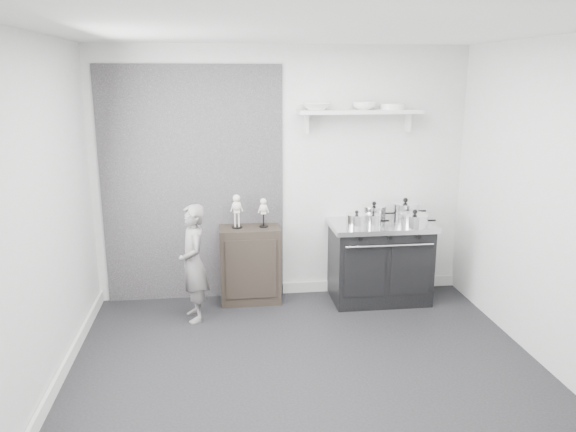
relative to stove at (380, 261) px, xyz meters
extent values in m
plane|color=black|center=(-1.02, -1.48, -0.44)|extent=(4.00, 4.00, 0.00)
cube|color=silver|center=(-1.02, 0.32, 0.91)|extent=(4.00, 0.02, 2.70)
cube|color=silver|center=(-1.02, -3.28, 0.91)|extent=(4.00, 0.02, 2.70)
cube|color=silver|center=(-3.02, -1.48, 0.91)|extent=(0.02, 3.60, 2.70)
cube|color=silver|center=(0.98, -1.48, 0.91)|extent=(0.02, 3.60, 2.70)
cube|color=silver|center=(-1.02, -1.48, 2.26)|extent=(4.00, 3.60, 0.02)
cube|color=black|center=(-1.97, 0.31, 0.81)|extent=(1.90, 0.02, 2.50)
cube|color=silver|center=(-0.02, 0.30, -0.38)|extent=(2.00, 0.03, 0.12)
cube|color=silver|center=(-3.00, -1.48, -0.38)|extent=(0.03, 3.60, 0.12)
cube|color=silver|center=(-0.22, 0.19, 1.58)|extent=(1.30, 0.26, 0.04)
cube|color=silver|center=(-0.77, 0.26, 1.46)|extent=(0.03, 0.12, 0.20)
cube|color=silver|center=(0.33, 0.26, 1.46)|extent=(0.03, 0.12, 0.20)
cube|color=black|center=(0.00, 0.00, -0.03)|extent=(1.02, 0.61, 0.82)
cube|color=silver|center=(0.00, 0.00, 0.40)|extent=(1.08, 0.65, 0.05)
cube|color=black|center=(-0.24, -0.30, -0.01)|extent=(0.43, 0.02, 0.53)
cube|color=black|center=(0.24, -0.30, -0.01)|extent=(0.43, 0.02, 0.53)
cylinder|color=silver|center=(0.00, -0.33, 0.28)|extent=(0.92, 0.02, 0.02)
cylinder|color=black|center=(-0.31, -0.32, 0.36)|extent=(0.04, 0.03, 0.04)
cylinder|color=black|center=(0.00, -0.32, 0.36)|extent=(0.04, 0.03, 0.04)
cylinder|color=black|center=(0.31, -0.32, 0.36)|extent=(0.04, 0.03, 0.04)
cube|color=black|center=(-1.39, 0.13, -0.02)|extent=(0.64, 0.37, 0.83)
imported|color=slate|center=(-1.97, -0.27, 0.15)|extent=(0.37, 0.48, 1.18)
cylinder|color=silver|center=(-0.30, -0.12, 0.49)|extent=(0.22, 0.22, 0.12)
cylinder|color=silver|center=(-0.30, -0.12, 0.56)|extent=(0.22, 0.22, 0.01)
sphere|color=black|center=(-0.30, -0.12, 0.59)|extent=(0.04, 0.04, 0.04)
cylinder|color=black|center=(-0.15, -0.12, 0.49)|extent=(0.10, 0.02, 0.02)
cylinder|color=silver|center=(-0.06, 0.10, 0.51)|extent=(0.25, 0.25, 0.15)
cylinder|color=silver|center=(-0.06, 0.10, 0.59)|extent=(0.26, 0.26, 0.02)
sphere|color=black|center=(-0.06, 0.10, 0.62)|extent=(0.05, 0.05, 0.05)
cylinder|color=black|center=(0.11, 0.10, 0.51)|extent=(0.10, 0.02, 0.02)
cylinder|color=silver|center=(0.30, 0.13, 0.51)|extent=(0.30, 0.30, 0.17)
cylinder|color=silver|center=(0.30, 0.13, 0.60)|extent=(0.30, 0.30, 0.02)
sphere|color=black|center=(0.30, 0.13, 0.64)|extent=(0.05, 0.05, 0.05)
cylinder|color=black|center=(0.49, 0.13, 0.51)|extent=(0.10, 0.02, 0.02)
cylinder|color=silver|center=(0.30, -0.19, 0.49)|extent=(0.27, 0.27, 0.12)
cylinder|color=silver|center=(0.30, -0.19, 0.55)|extent=(0.28, 0.28, 0.01)
sphere|color=black|center=(0.30, -0.19, 0.59)|extent=(0.05, 0.05, 0.05)
cylinder|color=black|center=(0.47, -0.19, 0.49)|extent=(0.10, 0.02, 0.02)
cylinder|color=silver|center=(-0.13, -0.14, 0.49)|extent=(0.16, 0.16, 0.12)
cylinder|color=silver|center=(-0.13, -0.14, 0.55)|extent=(0.17, 0.17, 0.01)
sphere|color=black|center=(-0.13, -0.14, 0.58)|extent=(0.03, 0.03, 0.03)
cylinder|color=black|center=(-0.01, -0.14, 0.49)|extent=(0.10, 0.02, 0.02)
imported|color=white|center=(-0.68, 0.19, 1.64)|extent=(0.30, 0.30, 0.07)
imported|color=white|center=(-0.17, 0.19, 1.64)|extent=(0.24, 0.24, 0.08)
cylinder|color=white|center=(0.13, 0.19, 1.63)|extent=(0.26, 0.26, 0.06)
camera|label=1|loc=(-1.70, -5.59, 1.96)|focal=35.00mm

